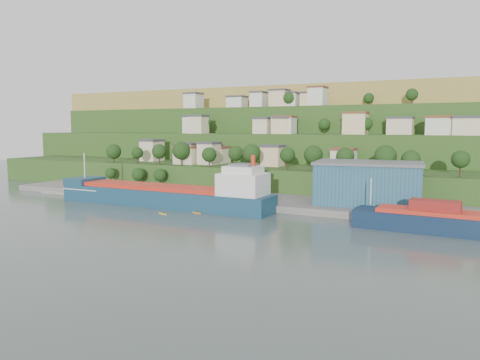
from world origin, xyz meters
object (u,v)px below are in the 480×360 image
Objects in this scene: warehouse at (368,183)px; kayak_orange at (197,212)px; caravan at (106,186)px; cargo_ship_near at (169,197)px.

warehouse is 51.85m from kayak_orange.
warehouse is 97.84m from caravan.
caravan is at bearing 173.76° from kayak_orange.
caravan is 57.91m from kayak_orange.
cargo_ship_near is 15.90m from kayak_orange.
warehouse is at bearing 19.95° from cargo_ship_near.
cargo_ship_near reaches higher than caravan.
warehouse reaches higher than kayak_orange.
cargo_ship_near is at bearing -167.41° from warehouse.
warehouse is 10.09× the size of kayak_orange.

